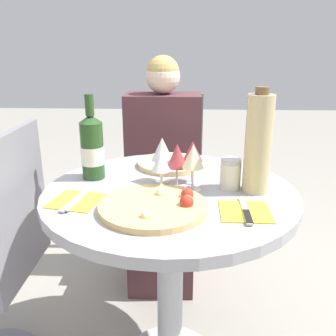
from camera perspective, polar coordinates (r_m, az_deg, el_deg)
dining_table at (r=1.36m, az=0.32°, el=-8.99°), size 0.88×0.88×0.76m
chair_behind_diner at (r=2.14m, az=-0.60°, el=-2.55°), size 0.43×0.43×0.97m
seated_diner at (r=1.98m, az=-0.84°, el=-2.87°), size 0.39×0.44×1.18m
pizza_large at (r=1.14m, az=-1.85°, el=-5.81°), size 0.33×0.33×0.05m
pizza_small_far at (r=1.54m, az=0.33°, el=0.77°), size 0.27×0.27×0.05m
wine_bottle at (r=1.40m, az=-11.48°, el=3.10°), size 0.08×0.08×0.31m
tall_carafe at (r=1.27m, az=13.58°, el=3.61°), size 0.09×0.09×0.35m
sugar_shaker at (r=1.31m, az=9.49°, el=-0.87°), size 0.07×0.07×0.11m
wine_glass_back_left at (r=1.33m, az=-0.90°, el=2.79°), size 0.08×0.08×0.16m
wine_glass_front_right at (r=1.26m, az=3.83°, el=1.70°), size 0.07×0.07×0.16m
wine_glass_front_left at (r=1.27m, az=-1.09°, el=0.84°), size 0.07×0.07×0.13m
wine_glass_back_right at (r=1.33m, az=3.76°, el=2.40°), size 0.07×0.07×0.15m
wine_glass_center at (r=1.30m, az=1.40°, el=1.79°), size 0.07×0.07×0.15m
place_setting_left at (r=1.23m, az=-13.85°, el=-4.87°), size 0.18×0.19×0.01m
place_setting_right at (r=1.15m, az=11.71°, el=-6.53°), size 0.15×0.19×0.01m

